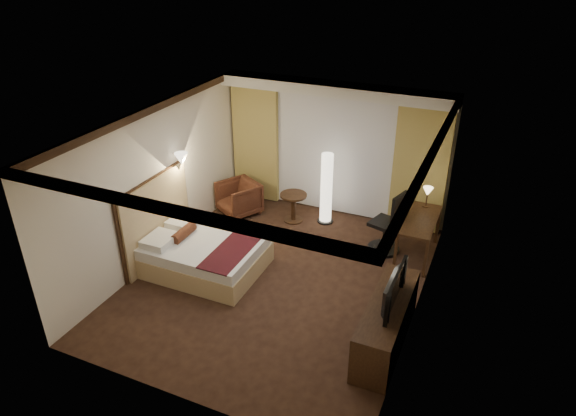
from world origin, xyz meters
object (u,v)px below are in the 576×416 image
at_px(bed, 206,255).
at_px(desk, 418,238).
at_px(armchair, 239,197).
at_px(side_table, 293,207).
at_px(floor_lamp, 326,189).
at_px(television, 389,284).
at_px(office_chair, 386,221).
at_px(dresser, 386,323).

bearing_deg(bed, desk, 30.05).
bearing_deg(armchair, side_table, 37.60).
relative_size(bed, side_table, 3.18).
distance_m(side_table, desk, 2.54).
distance_m(floor_lamp, television, 3.54).
bearing_deg(television, office_chair, 14.43).
xyz_separation_m(bed, floor_lamp, (1.30, 2.38, 0.46)).
distance_m(side_table, floor_lamp, 0.78).
bearing_deg(floor_lamp, armchair, -168.16).
height_order(armchair, floor_lamp, floor_lamp).
bearing_deg(desk, television, -89.53).
xyz_separation_m(office_chair, dresser, (0.63, -2.38, -0.24)).
height_order(bed, armchair, armchair).
bearing_deg(television, floor_lamp, 33.53).
relative_size(side_table, desk, 0.45).
relative_size(office_chair, television, 1.18).
relative_size(bed, television, 1.83).
relative_size(floor_lamp, television, 1.44).
bearing_deg(office_chair, television, -59.20).
bearing_deg(side_table, television, -47.28).
xyz_separation_m(bed, side_table, (0.69, 2.17, 0.02)).
distance_m(armchair, office_chair, 3.10).
relative_size(bed, desk, 1.42).
height_order(bed, office_chair, office_chair).
bearing_deg(dresser, bed, 169.92).
bearing_deg(bed, television, -10.17).
relative_size(armchair, desk, 0.57).
distance_m(dresser, television, 0.65).
relative_size(side_table, office_chair, 0.49).
xyz_separation_m(desk, television, (0.02, -2.43, 0.63)).
relative_size(bed, dresser, 1.02).
distance_m(side_table, television, 3.80).
distance_m(office_chair, dresser, 2.48).
bearing_deg(bed, armchair, 102.77).
height_order(bed, desk, desk).
bearing_deg(desk, bed, -149.95).
relative_size(desk, dresser, 0.71).
distance_m(desk, office_chair, 0.62).
bearing_deg(side_table, office_chair, -10.53).
distance_m(armchair, desk, 3.67).
relative_size(side_table, dresser, 0.32).
xyz_separation_m(floor_lamp, television, (1.93, -2.96, 0.27)).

